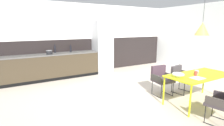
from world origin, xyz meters
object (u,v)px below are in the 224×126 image
Objects in this scene: fruit_bowl at (178,75)px; bottle_oil_tall at (71,49)px; armchair_facing_counter at (180,75)px; bottle_spice_small at (55,49)px; armchair_head_of_table at (161,77)px; mug_white_ceramic at (197,72)px; pendant_lamp_over_table_near at (202,29)px; cooking_pot at (49,52)px; dining_table at (199,76)px; mug_dark_espresso at (196,73)px; refrigerator_column at (103,47)px; open_book at (198,78)px.

bottle_oil_tall reaches higher than fruit_bowl.
fruit_bowl is (-0.90, -0.64, 0.28)m from armchair_facing_counter.
bottle_spice_small is at bearing 113.13° from fruit_bowl.
fruit_bowl is at bearing 75.66° from armchair_head_of_table.
pendant_lamp_over_table_near reaches higher than mug_white_ceramic.
pendant_lamp_over_table_near reaches higher than cooking_pot.
pendant_lamp_over_table_near reaches higher than bottle_oil_tall.
mug_dark_espresso is at bearing -175.15° from dining_table.
fruit_bowl is 0.84× the size of bottle_spice_small.
refrigerator_column is 1.31m from bottle_oil_tall.
armchair_facing_counter is at bearing 56.49° from open_book.
armchair_head_of_table is (0.17, -3.10, -0.54)m from refrigerator_column.
cooking_pot reaches higher than armchair_head_of_table.
refrigerator_column is 10.22× the size of cooking_pot.
armchair_head_of_table reaches higher than armchair_facing_counter.
fruit_bowl is 0.97× the size of bottle_oil_tall.
refrigerator_column reaches higher than fruit_bowl.
pendant_lamp_over_table_near is (2.36, -4.17, 0.75)m from bottle_spice_small.
refrigerator_column is at bearing -6.79° from bottle_spice_small.
mug_white_ceramic reaches higher than fruit_bowl.
bottle_oil_tall is at bearing 114.03° from pendant_lamp_over_table_near.
pendant_lamp_over_table_near is (0.02, -0.03, 1.02)m from mug_white_ceramic.
refrigerator_column is at bearing 88.38° from fruit_bowl.
armchair_facing_counter is (0.62, -0.13, -0.01)m from armchair_head_of_table.
pendant_lamp_over_table_near is at bearing -82.74° from refrigerator_column.
dining_table is at bearing -60.73° from bottle_spice_small.
bottle_spice_small is (-2.34, 4.15, 0.27)m from mug_white_ceramic.
bottle_spice_small reaches higher than bottle_oil_tall.
mug_dark_espresso is (-0.45, -0.78, 0.28)m from armchair_facing_counter.
armchair_facing_counter is 1.15m from open_book.
cooking_pot is (-2.14, -0.11, -0.06)m from refrigerator_column.
mug_dark_espresso is 0.37× the size of bottle_spice_small.
refrigerator_column is 7.62× the size of fruit_bowl.
fruit_bowl is 0.47m from mug_dark_espresso.
fruit_bowl reaches higher than open_book.
pendant_lamp_over_table_near is (0.61, -0.08, 1.02)m from fruit_bowl.
refrigerator_column is 3.96m from mug_white_ceramic.
armchair_head_of_table is at bearing -20.54° from armchair_facing_counter.
pendant_lamp_over_table_near is at bearing -60.49° from bottle_spice_small.
bottle_oil_tall reaches higher than cooking_pot.
bottle_oil_tall reaches higher than mug_dark_espresso.
bottle_spice_small is at bearing -61.31° from armchair_facing_counter.
bottle_oil_tall reaches higher than mug_white_ceramic.
mug_white_ceramic is at bearing -66.02° from bottle_oil_tall.
bottle_spice_small reaches higher than mug_dark_espresso.
dining_table is at bearing 4.85° from mug_dark_espresso.
bottle_spice_small is at bearing 117.46° from mug_dark_espresso.
mug_white_ceramic is (0.32, -0.83, 0.27)m from armchair_head_of_table.
bottle_spice_small reaches higher than cooking_pot.
armchair_head_of_table is 1.09m from open_book.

